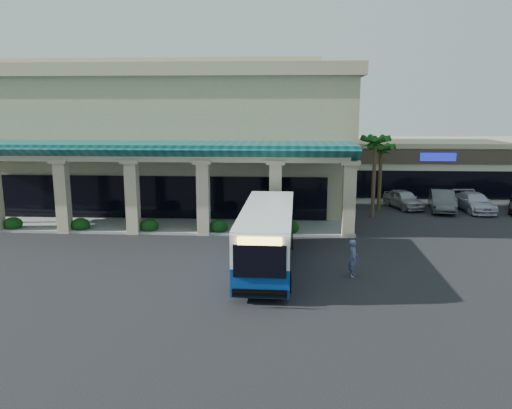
# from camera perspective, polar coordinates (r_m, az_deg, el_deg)

# --- Properties ---
(ground) EXTENTS (110.00, 110.00, 0.00)m
(ground) POSITION_cam_1_polar(r_m,az_deg,el_deg) (26.46, -1.31, -6.33)
(ground) COLOR black
(main_building) EXTENTS (30.80, 14.80, 11.35)m
(main_building) POSITION_cam_1_polar(r_m,az_deg,el_deg) (42.45, -10.48, 7.82)
(main_building) COLOR tan
(main_building) RESTS_ON ground
(arcade) EXTENTS (30.00, 6.20, 5.70)m
(arcade) POSITION_cam_1_polar(r_m,az_deg,el_deg) (33.90, -13.99, 2.13)
(arcade) COLOR #0C484A
(arcade) RESTS_ON ground
(strip_mall) EXTENTS (22.50, 12.50, 4.90)m
(strip_mall) POSITION_cam_1_polar(r_m,az_deg,el_deg) (51.97, 21.24, 4.24)
(strip_mall) COLOR beige
(strip_mall) RESTS_ON ground
(palm_0) EXTENTS (2.40, 2.40, 6.60)m
(palm_0) POSITION_cam_1_polar(r_m,az_deg,el_deg) (37.03, 13.35, 3.58)
(palm_0) COLOR #114011
(palm_0) RESTS_ON ground
(palm_1) EXTENTS (2.40, 2.40, 5.80)m
(palm_1) POSITION_cam_1_polar(r_m,az_deg,el_deg) (40.18, 14.00, 3.54)
(palm_1) COLOR #114011
(palm_1) RESTS_ON ground
(broadleaf_tree) EXTENTS (2.60, 2.60, 4.81)m
(broadleaf_tree) POSITION_cam_1_polar(r_m,az_deg,el_deg) (44.84, 10.30, 3.79)
(broadleaf_tree) COLOR black
(broadleaf_tree) RESTS_ON ground
(transit_bus) EXTENTS (2.77, 10.83, 3.01)m
(transit_bus) POSITION_cam_1_polar(r_m,az_deg,el_deg) (25.02, 1.31, -3.77)
(transit_bus) COLOR navy
(transit_bus) RESTS_ON ground
(pedestrian) EXTENTS (0.53, 0.71, 1.79)m
(pedestrian) POSITION_cam_1_polar(r_m,az_deg,el_deg) (24.13, 11.04, -6.04)
(pedestrian) COLOR slate
(pedestrian) RESTS_ON ground
(car_silver) EXTENTS (2.98, 4.64, 1.47)m
(car_silver) POSITION_cam_1_polar(r_m,az_deg,el_deg) (41.49, 16.51, 0.61)
(car_silver) COLOR #A4A3A9
(car_silver) RESTS_ON ground
(car_white) EXTENTS (2.59, 5.10, 1.60)m
(car_white) POSITION_cam_1_polar(r_m,az_deg,el_deg) (41.32, 20.51, 0.41)
(car_white) COLOR #47474A
(car_white) RESTS_ON ground
(car_red) EXTENTS (2.19, 4.97, 1.42)m
(car_red) POSITION_cam_1_polar(r_m,az_deg,el_deg) (42.10, 23.71, 0.24)
(car_red) COLOR #B2B0C0
(car_red) RESTS_ON ground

